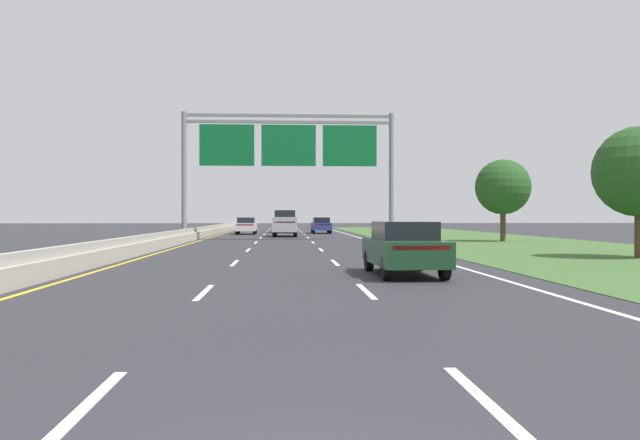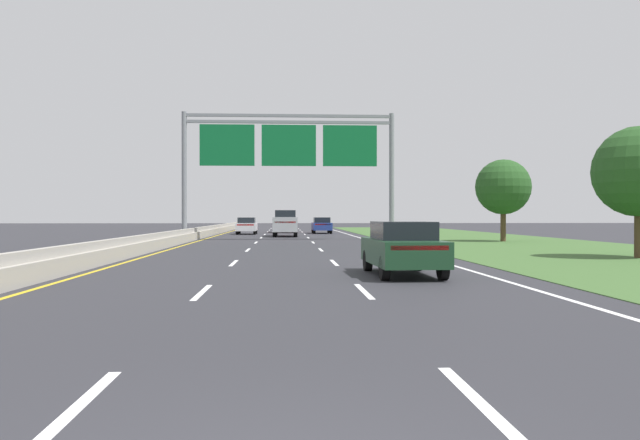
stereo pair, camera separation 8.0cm
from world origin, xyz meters
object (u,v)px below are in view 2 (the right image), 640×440
Objects in this scene: car_red_centre_lane_suv at (285,222)px; roadside_tree_near at (639,172)px; car_white_left_lane_sedan at (247,225)px; car_darkgreen_right_lane_sedan at (403,247)px; overhead_sign_gantry at (289,150)px; roadside_tree_mid at (503,187)px; car_blue_right_lane_sedan at (322,225)px; pickup_truck_silver at (285,224)px.

roadside_tree_near is (14.49, -41.09, 2.44)m from car_red_centre_lane_suv.
car_white_left_lane_sedan is 0.99× the size of car_darkgreen_right_lane_sedan.
roadside_tree_near is (14.19, -20.05, -2.85)m from overhead_sign_gantry.
overhead_sign_gantry is at bearing 125.30° from roadside_tree_near.
car_white_left_lane_sedan is (-3.86, 14.99, -5.57)m from overhead_sign_gantry.
overhead_sign_gantry is at bearing -165.48° from car_white_left_lane_sedan.
overhead_sign_gantry reaches higher than roadside_tree_mid.
roadside_tree_near is at bearing -164.35° from car_blue_right_lane_sedan.
car_white_left_lane_sedan is 7.03m from car_red_centre_lane_suv.
car_red_centre_lane_suv reaches higher than car_darkgreen_right_lane_sedan.
overhead_sign_gantry is 24.73m from roadside_tree_near.
car_red_centre_lane_suv is at bearing -30.44° from car_white_left_lane_sedan.
roadside_tree_mid is (14.64, -24.24, 2.56)m from car_red_centre_lane_suv.
roadside_tree_mid is at bearing -152.50° from car_blue_right_lane_sedan.
pickup_truck_silver is (-0.25, 8.43, -5.32)m from overhead_sign_gantry.
pickup_truck_silver is at bearing 91.69° from overhead_sign_gantry.
car_darkgreen_right_lane_sedan is 26.39m from roadside_tree_mid.
car_darkgreen_right_lane_sedan is 0.94× the size of car_red_centre_lane_suv.
car_red_centre_lane_suv is at bearing 109.42° from roadside_tree_near.
roadside_tree_mid is (11.03, -20.76, 2.84)m from car_blue_right_lane_sedan.
car_red_centre_lane_suv is at bearing 90.79° from overhead_sign_gantry.
car_darkgreen_right_lane_sedan is 0.82× the size of roadside_tree_near.
car_darkgreen_right_lane_sedan is at bearing 179.33° from car_blue_right_lane_sedan.
car_red_centre_lane_suv is 28.43m from roadside_tree_mid.
overhead_sign_gantry is 14.95m from roadside_tree_mid.
overhead_sign_gantry is at bearing 167.42° from roadside_tree_mid.
pickup_truck_silver is 35.55m from car_darkgreen_right_lane_sedan.
overhead_sign_gantry is 2.73× the size of roadside_tree_mid.
car_white_left_lane_sedan is 0.94× the size of car_red_centre_lane_suv.
roadside_tree_mid reaches higher than car_blue_right_lane_sedan.
pickup_truck_silver is 7.49m from car_white_left_lane_sedan.
roadside_tree_near is 0.98× the size of roadside_tree_mid.
car_darkgreen_right_lane_sedan is (7.03, -41.94, 0.00)m from car_white_left_lane_sedan.
car_white_left_lane_sedan is 42.53m from car_darkgreen_right_lane_sedan.
roadside_tree_mid is at bearing -128.01° from pickup_truck_silver.
roadside_tree_mid is (14.34, -3.20, -2.73)m from overhead_sign_gantry.
roadside_tree_near is at bearing -152.66° from car_white_left_lane_sedan.
car_darkgreen_right_lane_sedan is at bearing -175.64° from car_red_centre_lane_suv.
overhead_sign_gantry reaches higher than car_red_centre_lane_suv.
roadside_tree_near reaches higher than car_red_centre_lane_suv.
roadside_tree_near is at bearing -152.55° from pickup_truck_silver.
pickup_truck_silver is at bearing -151.09° from car_white_left_lane_sedan.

